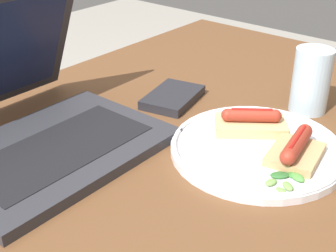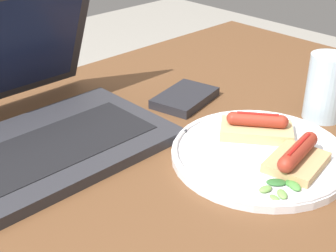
{
  "view_description": "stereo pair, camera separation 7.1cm",
  "coord_description": "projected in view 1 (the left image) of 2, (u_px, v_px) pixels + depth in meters",
  "views": [
    {
      "loc": [
        -0.42,
        -0.41,
        1.12
      ],
      "look_at": [
        0.06,
        -0.01,
        0.78
      ],
      "focal_mm": 50.0,
      "sensor_mm": 36.0,
      "label": 1
    },
    {
      "loc": [
        -0.38,
        -0.46,
        1.12
      ],
      "look_at": [
        0.06,
        -0.01,
        0.78
      ],
      "focal_mm": 50.0,
      "sensor_mm": 36.0,
      "label": 2
    }
  ],
  "objects": [
    {
      "name": "sausage_toast_left",
      "position": [
        296.0,
        149.0,
        0.71
      ],
      "size": [
        0.11,
        0.09,
        0.04
      ],
      "rotation": [
        0.0,
        0.0,
        3.32
      ],
      "color": "tan",
      "rests_on": "plate"
    },
    {
      "name": "desk",
      "position": [
        142.0,
        216.0,
        0.75
      ],
      "size": [
        1.49,
        0.86,
        0.72
      ],
      "color": "brown",
      "rests_on": "ground_plane"
    },
    {
      "name": "plate",
      "position": [
        257.0,
        148.0,
        0.75
      ],
      "size": [
        0.28,
        0.28,
        0.02
      ],
      "color": "silver",
      "rests_on": "desk"
    },
    {
      "name": "sausage_toast_middle",
      "position": [
        251.0,
        122.0,
        0.79
      ],
      "size": [
        0.12,
        0.13,
        0.04
      ],
      "rotation": [
        0.0,
        0.0,
        2.22
      ],
      "color": "tan",
      "rests_on": "plate"
    },
    {
      "name": "external_drive",
      "position": [
        173.0,
        97.0,
        0.93
      ],
      "size": [
        0.15,
        0.11,
        0.02
      ],
      "rotation": [
        0.0,
        0.0,
        0.23
      ],
      "color": "#232328",
      "rests_on": "desk"
    },
    {
      "name": "salad_pile",
      "position": [
        286.0,
        179.0,
        0.67
      ],
      "size": [
        0.06,
        0.05,
        0.01
      ],
      "color": "#2D662D",
      "rests_on": "plate"
    },
    {
      "name": "drinking_glass",
      "position": [
        311.0,
        80.0,
        0.87
      ],
      "size": [
        0.07,
        0.07,
        0.12
      ],
      "color": "silver",
      "rests_on": "desk"
    },
    {
      "name": "laptop",
      "position": [
        34.0,
        123.0,
        0.76
      ],
      "size": [
        0.35,
        0.34,
        0.23
      ],
      "color": "#2D2D33",
      "rests_on": "desk"
    }
  ]
}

